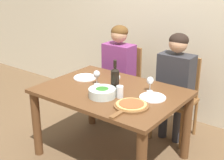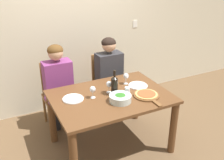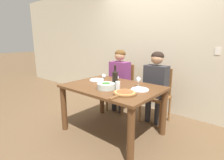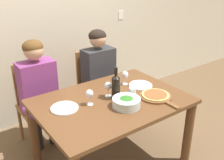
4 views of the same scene
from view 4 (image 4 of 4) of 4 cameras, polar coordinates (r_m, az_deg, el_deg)
back_wall at (r=3.41m, az=-13.61°, el=13.45°), size 10.00×0.06×2.70m
dining_table at (r=2.55m, az=-0.10°, el=-7.01°), size 1.40×1.00×0.75m
chair_left at (r=3.09m, az=-16.03°, el=-4.40°), size 0.42×0.42×0.94m
chair_right at (r=3.38m, az=-3.74°, el=-0.92°), size 0.42×0.42×0.94m
person_woman at (r=2.89m, az=-15.76°, el=-1.10°), size 0.47×0.51×1.24m
person_man at (r=3.20m, az=-2.78°, el=2.28°), size 0.47×0.51×1.24m
wine_bottle at (r=2.45m, az=0.86°, el=-1.36°), size 0.08×0.08×0.32m
broccoli_bowl at (r=2.36m, az=3.14°, el=-4.86°), size 0.26×0.26×0.09m
dinner_plate_left at (r=2.37m, az=-10.32°, el=-6.00°), size 0.25×0.25×0.02m
dinner_plate_right at (r=2.78m, az=6.22°, el=-1.12°), size 0.25×0.25×0.02m
pizza_on_board at (r=2.56m, az=9.57°, el=-3.44°), size 0.31×0.45×0.04m
wine_glass_left at (r=2.36m, az=-4.90°, el=-3.14°), size 0.07×0.07×0.15m
wine_glass_right at (r=2.76m, az=2.85°, el=1.04°), size 0.07×0.07×0.15m
wine_glass_centre at (r=2.50m, az=-0.89°, el=-1.44°), size 0.07×0.07×0.15m
water_tumbler at (r=2.49m, az=4.46°, el=-2.89°), size 0.07×0.07×0.11m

